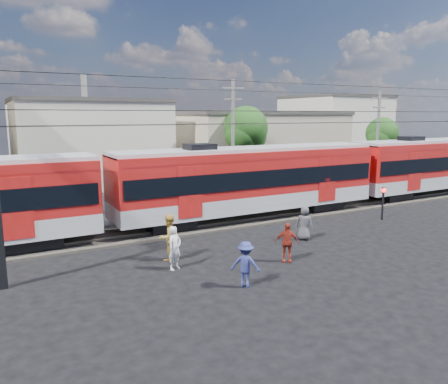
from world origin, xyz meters
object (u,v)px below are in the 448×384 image
at_px(car_silver, 415,174).
at_px(commuter_train, 253,178).
at_px(pedestrian_a, 175,248).
at_px(pedestrian_c, 246,264).
at_px(crossing_signal, 383,197).

bearing_deg(car_silver, commuter_train, 111.66).
relative_size(commuter_train, car_silver, 11.79).
relative_size(pedestrian_a, pedestrian_c, 1.05).
xyz_separation_m(commuter_train, crossing_signal, (6.39, -3.85, -1.08)).
height_order(pedestrian_a, pedestrian_c, pedestrian_a).
height_order(commuter_train, car_silver, commuter_train).
height_order(commuter_train, pedestrian_a, commuter_train).
bearing_deg(commuter_train, pedestrian_c, -124.31).
bearing_deg(pedestrian_c, commuter_train, -80.45).
bearing_deg(pedestrian_a, crossing_signal, -16.22).
distance_m(pedestrian_c, car_silver, 29.14).
xyz_separation_m(pedestrian_a, pedestrian_c, (1.48, -2.86, -0.04)).
bearing_deg(crossing_signal, pedestrian_c, -159.13).
bearing_deg(commuter_train, car_silver, 12.95).
bearing_deg(car_silver, pedestrian_c, 125.52).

